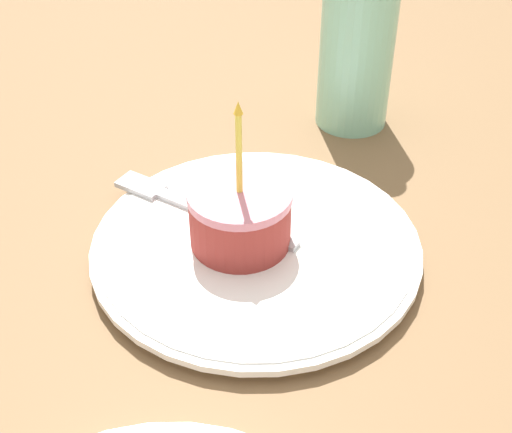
{
  "coord_description": "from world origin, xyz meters",
  "views": [
    {
      "loc": [
        -0.21,
        -0.39,
        0.41
      ],
      "look_at": [
        0.02,
        0.01,
        0.04
      ],
      "focal_mm": 50.0,
      "sensor_mm": 36.0,
      "label": 1
    }
  ],
  "objects_px": {
    "plate": "(256,247)",
    "bottle": "(357,47)",
    "cake_slice": "(240,216)",
    "fork": "(192,206)"
  },
  "relations": [
    {
      "from": "plate",
      "to": "fork",
      "type": "bearing_deg",
      "value": 112.32
    },
    {
      "from": "plate",
      "to": "fork",
      "type": "height_order",
      "value": "fork"
    },
    {
      "from": "cake_slice",
      "to": "fork",
      "type": "distance_m",
      "value": 0.07
    },
    {
      "from": "cake_slice",
      "to": "plate",
      "type": "bearing_deg",
      "value": -27.47
    },
    {
      "from": "plate",
      "to": "fork",
      "type": "xyz_separation_m",
      "value": [
        -0.03,
        0.07,
        0.01
      ]
    },
    {
      "from": "fork",
      "to": "bottle",
      "type": "relative_size",
      "value": 0.8
    },
    {
      "from": "plate",
      "to": "bottle",
      "type": "bearing_deg",
      "value": 36.21
    },
    {
      "from": "bottle",
      "to": "cake_slice",
      "type": "bearing_deg",
      "value": -146.43
    },
    {
      "from": "plate",
      "to": "bottle",
      "type": "xyz_separation_m",
      "value": [
        0.2,
        0.15,
        0.08
      ]
    },
    {
      "from": "plate",
      "to": "cake_slice",
      "type": "height_order",
      "value": "cake_slice"
    }
  ]
}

